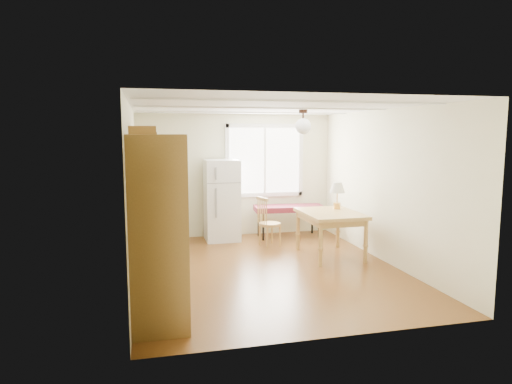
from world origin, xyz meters
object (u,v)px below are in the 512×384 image
object	(u,v)px
refrigerator	(222,200)
bench	(289,209)
dining_table	(330,218)
chair	(266,219)

from	to	relation	value
refrigerator	bench	world-z (taller)	refrigerator
bench	dining_table	size ratio (longest dim) A/B	1.16
bench	dining_table	xyz separation A→B (m)	(0.24, -1.58, 0.09)
bench	chair	size ratio (longest dim) A/B	1.56
bench	chair	bearing A→B (deg)	-129.36
bench	refrigerator	bearing A→B (deg)	-177.17
refrigerator	chair	size ratio (longest dim) A/B	1.73
refrigerator	chair	distance (m)	1.05
refrigerator	dining_table	distance (m)	2.30
refrigerator	bench	xyz separation A→B (m)	(1.37, -0.05, -0.22)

